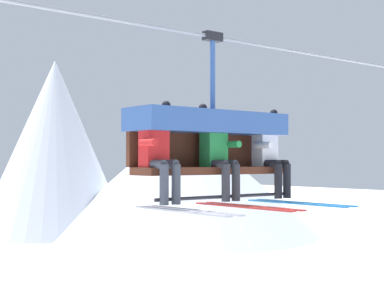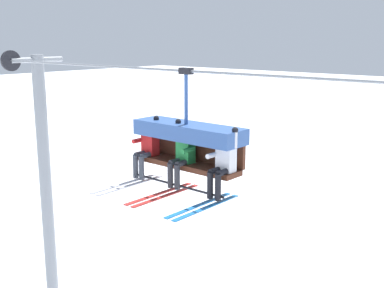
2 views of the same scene
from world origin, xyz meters
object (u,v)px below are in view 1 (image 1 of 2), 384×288
(chairlift_chair, at_px, (209,133))
(skier_green, at_px, (219,153))
(skier_red, at_px, (160,152))
(skier_white, at_px, (271,154))

(chairlift_chair, bearing_deg, skier_green, -90.89)
(skier_red, relative_size, skier_white, 1.00)
(skier_green, bearing_deg, skier_white, 0.00)
(skier_green, distance_m, skier_white, 0.98)
(chairlift_chair, relative_size, skier_green, 1.40)
(chairlift_chair, height_order, skier_red, chairlift_chair)
(skier_red, xyz_separation_m, skier_white, (1.95, 0.00, 0.00))
(chairlift_chair, bearing_deg, skier_red, -167.53)
(skier_green, bearing_deg, skier_red, 180.00)
(skier_red, bearing_deg, chairlift_chair, 12.47)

